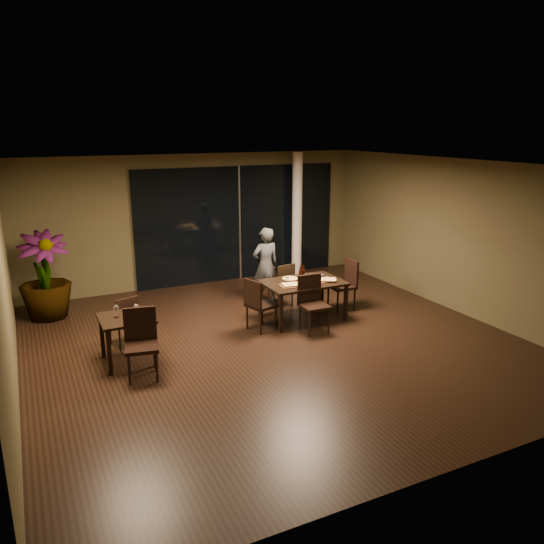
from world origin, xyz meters
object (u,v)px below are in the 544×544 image
Objects in this scene: chair_main_far at (283,283)px; chair_side_far at (125,319)px; chair_side_near at (141,339)px; diner at (266,266)px; bottle_b at (303,273)px; bottle_a at (300,274)px; chair_main_near at (312,300)px; chair_main_right at (346,282)px; chair_main_left at (258,302)px; potted_plant at (45,276)px; bottle_c at (301,272)px; main_table at (303,285)px; side_table at (127,325)px.

chair_side_far is at bearing 1.26° from chair_main_far.
chair_side_far is at bearing 101.64° from chair_side_near.
bottle_b is (0.24, -1.18, 0.11)m from diner.
chair_main_near is at bearing -96.88° from bottle_a.
chair_main_left is at bearing -78.60° from chair_main_right.
chair_side_near is 3.43m from bottle_a.
chair_main_left is 4.13m from potted_plant.
chair_side_near is at bearing -161.80° from bottle_a.
bottle_c is at bearing 84.01° from chair_main_far.
chair_main_left is 3.33× the size of bottle_a.
chair_main_right is at bearing 137.59° from diner.
chair_side_near reaches higher than chair_main_right.
bottle_b is at bearing -81.31° from chair_main_right.
chair_main_left is 1.05m from bottle_a.
potted_plant is at bearing 154.72° from bottle_c.
chair_main_far is 1.35m from chair_main_near.
bottle_b is at bearing -82.70° from bottle_c.
diner is 0.95× the size of potted_plant.
diner is (3.10, 1.08, 0.31)m from chair_side_far.
bottle_c is at bearing -85.36° from chair_main_right.
potted_plant is at bearing -15.70° from diner.
chair_main_left reaches higher than main_table.
chair_side_far is at bearing 82.26° from side_table.
chair_main_far is 1.27m from chair_main_right.
chair_side_near is (-4.37, -1.19, 0.00)m from chair_main_right.
chair_main_right reaches higher than chair_side_far.
chair_main_left is 1.62m from diner.
bottle_a is (-0.02, -0.77, 0.38)m from chair_main_far.
bottle_a is at bearing -126.58° from bottle_c.
chair_main_left is at bearing 158.07° from chair_main_near.
bottle_c reaches higher than chair_main_left.
main_table is at bearing -98.13° from bottle_c.
chair_side_near is 0.64× the size of diner.
chair_main_far reaches higher than side_table.
bottle_c is at bearing 99.42° from diner.
chair_side_near is at bearing -79.97° from side_table.
bottle_a is 0.12m from bottle_c.
potted_plant is (-1.09, 2.07, 0.35)m from chair_side_far.
chair_side_near is (-3.27, -1.83, 0.06)m from chair_main_far.
chair_main_right is 3.28× the size of bottle_b.
bottle_c is (3.42, 0.61, 0.29)m from side_table.
chair_main_near is at bearing -32.84° from potted_plant.
bottle_b is at bearing 99.13° from diner.
chair_main_near is at bearing -1.19° from side_table.
bottle_b reaches higher than chair_main_right.
side_table is 0.91× the size of chair_side_far.
chair_main_far is at bearing 173.27° from chair_side_far.
chair_main_near is 0.71m from bottle_b.
chair_main_right is at bearing 162.17° from chair_side_far.
bottle_a reaches higher than chair_side_far.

